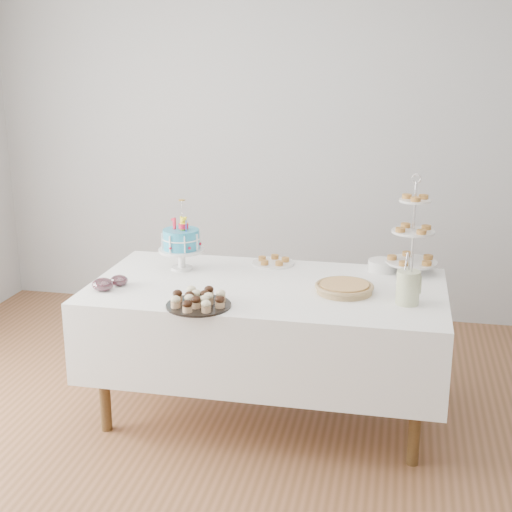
% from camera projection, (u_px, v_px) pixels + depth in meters
% --- Properties ---
extents(floor, '(5.00, 5.00, 0.00)m').
position_uv_depth(floor, '(256.00, 439.00, 3.81)').
color(floor, brown).
rests_on(floor, ground).
extents(walls, '(5.04, 4.04, 2.70)m').
position_uv_depth(walls, '(256.00, 191.00, 3.44)').
color(walls, '#A8AAAD').
rests_on(walls, floor).
extents(table, '(1.92, 1.02, 0.77)m').
position_uv_depth(table, '(267.00, 324.00, 3.94)').
color(table, white).
rests_on(table, floor).
extents(birthday_cake, '(0.27, 0.27, 0.41)m').
position_uv_depth(birthday_cake, '(182.00, 251.00, 4.13)').
color(birthday_cake, white).
rests_on(birthday_cake, table).
extents(cupcake_tray, '(0.33, 0.33, 0.07)m').
position_uv_depth(cupcake_tray, '(198.00, 299.00, 3.55)').
color(cupcake_tray, black).
rests_on(cupcake_tray, table).
extents(pie, '(0.31, 0.31, 0.05)m').
position_uv_depth(pie, '(344.00, 287.00, 3.76)').
color(pie, '#A08857').
rests_on(pie, table).
extents(tiered_stand, '(0.30, 0.30, 0.57)m').
position_uv_depth(tiered_stand, '(413.00, 232.00, 4.04)').
color(tiered_stand, silver).
rests_on(tiered_stand, table).
extents(plate_stack, '(0.16, 0.16, 0.06)m').
position_uv_depth(plate_stack, '(382.00, 265.00, 4.13)').
color(plate_stack, white).
rests_on(plate_stack, table).
extents(pastry_plate, '(0.25, 0.25, 0.04)m').
position_uv_depth(pastry_plate, '(273.00, 261.00, 4.26)').
color(pastry_plate, white).
rests_on(pastry_plate, table).
extents(jam_bowl_a, '(0.11, 0.11, 0.07)m').
position_uv_depth(jam_bowl_a, '(103.00, 285.00, 3.79)').
color(jam_bowl_a, silver).
rests_on(jam_bowl_a, table).
extents(jam_bowl_b, '(0.10, 0.10, 0.06)m').
position_uv_depth(jam_bowl_b, '(119.00, 281.00, 3.87)').
color(jam_bowl_b, silver).
rests_on(jam_bowl_b, table).
extents(utensil_pitcher, '(0.13, 0.12, 0.26)m').
position_uv_depth(utensil_pitcher, '(408.00, 286.00, 3.57)').
color(utensil_pitcher, beige).
rests_on(utensil_pitcher, table).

